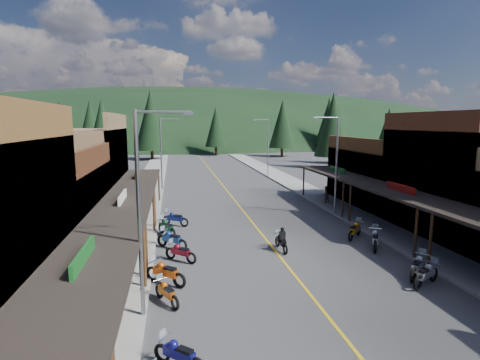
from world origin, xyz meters
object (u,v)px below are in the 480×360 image
streetlight_3 (267,145)px  pine_2 (151,120)px  shop_east_2 (469,183)px  streetlight_1 (162,151)px  shop_west_3 (72,173)px  bike_east_5 (426,273)px  pedestrian_east_b (326,194)px  pine_3 (216,127)px  bike_west_6 (165,272)px  streetlight_0 (143,206)px  pine_4 (282,124)px  pine_1 (91,124)px  bike_west_10 (175,218)px  pine_9 (337,129)px  shop_east_3 (388,177)px  bike_west_4 (179,353)px  pine_8 (62,133)px  pine_5 (329,121)px  pine_7 (60,124)px  bike_west_9 (167,227)px  bike_west_8 (172,239)px  bike_west_5 (167,292)px  bike_west_7 (181,251)px  bike_east_8 (355,229)px  bike_east_7 (375,238)px  streetlight_2 (335,161)px  pine_10 (102,127)px  pine_6 (389,127)px  bike_east_6 (418,265)px  rider_on_bike (281,241)px  pine_11 (333,124)px  shop_west_2 (27,214)px

streetlight_3 → pine_2: bearing=121.2°
shop_east_2 → streetlight_1: 29.03m
shop_west_3 → bike_east_5: shop_west_3 is taller
bike_east_5 → pedestrian_east_b: 17.48m
pine_3 → bike_west_6: 70.07m
streetlight_0 → pine_4: 70.61m
pine_1 → bike_west_10: bearing=-73.9°
pine_1 → pine_9: (48.00, -25.00, -0.86)m
bike_west_6 → pine_3: bearing=30.5°
shop_east_3 → bike_west_4: shop_east_3 is taller
streetlight_1 → pine_8: size_ratio=0.80×
pine_5 → pine_7: pine_5 is taller
pine_3 → bike_west_9: size_ratio=4.89×
streetlight_0 → pine_3: pine_3 is taller
bike_west_8 → pine_5: bearing=12.2°
streetlight_0 → pine_8: 48.42m
pine_4 → pine_5: 20.01m
shop_east_2 → bike_west_10: size_ratio=5.16×
bike_west_5 → bike_west_7: 4.82m
pine_7 → bike_east_8: (37.77, -74.05, -6.61)m
pine_4 → bike_east_7: (-12.01, -60.16, -6.58)m
streetlight_0 → streetlight_1: 28.00m
shop_east_3 → pine_4: pine_4 is taller
streetlight_2 → pine_10: bearing=120.7°
pine_4 → bike_west_8: size_ratio=5.57×
pine_6 → bike_west_5: 86.73m
shop_east_2 → bike_west_5: bearing=-161.5°
streetlight_3 → pine_3: size_ratio=0.73×
pine_9 → bike_west_6: bearing=-122.2°
pine_1 → bike_east_8: (29.77, -68.05, -6.61)m
bike_east_7 → streetlight_0: bearing=-127.3°
streetlight_2 → pine_1: (-30.95, 62.00, 2.78)m
streetlight_1 → pine_10: size_ratio=0.69×
streetlight_3 → bike_west_8: 31.11m
shop_east_2 → pine_8: size_ratio=1.09×
pine_4 → bike_west_9: (-24.34, -55.41, -6.60)m
pine_2 → pine_5: 46.17m
pine_6 → bike_east_6: size_ratio=5.01×
bike_east_7 → rider_on_bike: bearing=-158.6°
pine_8 → pedestrian_east_b: (29.97, -28.02, -5.04)m
pine_11 → bike_west_6: (-26.29, -41.06, -6.55)m
pine_9 → bike_east_7: (-18.01, -45.16, -5.72)m
bike_west_7 → bike_west_9: size_ratio=0.90×
shop_west_2 → shop_east_2: bearing=0.0°
bike_east_7 → pine_3: bearing=120.1°
shop_east_2 → bike_west_6: bearing=-166.7°
pine_8 → bike_east_7: 49.24m
pine_5 → bike_west_4: bearing=-116.1°
shop_east_2 → bike_east_8: shop_east_2 is taller
streetlight_1 → pedestrian_east_b: size_ratio=5.06×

